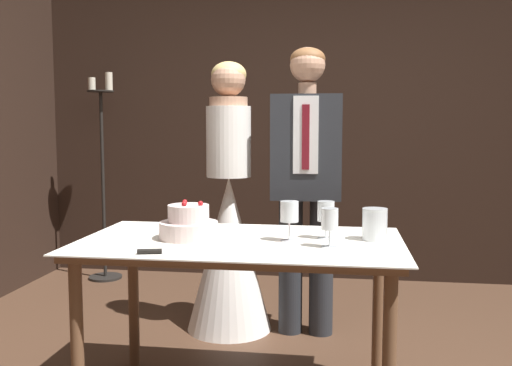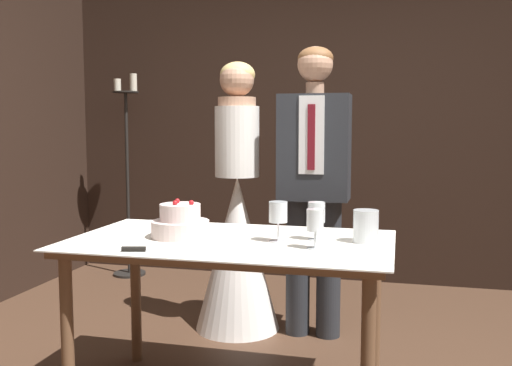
# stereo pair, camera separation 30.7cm
# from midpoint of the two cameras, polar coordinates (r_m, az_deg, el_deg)

# --- Properties ---
(wall_back) EXTENTS (4.84, 0.12, 2.69)m
(wall_back) POSITION_cam_midpoint_polar(r_m,az_deg,el_deg) (4.90, 3.75, 6.14)
(wall_back) COLOR black
(wall_back) RESTS_ON ground_plane
(cake_table) EXTENTS (1.48, 0.85, 0.78)m
(cake_table) POSITION_cam_midpoint_polar(r_m,az_deg,el_deg) (2.65, -4.88, -7.53)
(cake_table) COLOR brown
(cake_table) RESTS_ON ground_plane
(tiered_cake) EXTENTS (0.27, 0.27, 0.18)m
(tiered_cake) POSITION_cam_midpoint_polar(r_m,az_deg,el_deg) (2.69, -10.03, -4.14)
(tiered_cake) COLOR beige
(tiered_cake) RESTS_ON cake_table
(cake_knife) EXTENTS (0.38, 0.11, 0.02)m
(cake_knife) POSITION_cam_midpoint_polar(r_m,az_deg,el_deg) (2.40, -12.68, -6.77)
(cake_knife) COLOR silver
(cake_knife) RESTS_ON cake_table
(wine_glass_near) EXTENTS (0.08, 0.08, 0.18)m
(wine_glass_near) POSITION_cam_midpoint_polar(r_m,az_deg,el_deg) (2.64, 3.71, -2.97)
(wine_glass_near) COLOR silver
(wine_glass_near) RESTS_ON cake_table
(wine_glass_middle) EXTENTS (0.08, 0.08, 0.18)m
(wine_glass_middle) POSITION_cam_midpoint_polar(r_m,az_deg,el_deg) (2.58, -0.04, -3.11)
(wine_glass_middle) COLOR silver
(wine_glass_middle) RESTS_ON cake_table
(wine_glass_far) EXTENTS (0.07, 0.07, 0.17)m
(wine_glass_far) POSITION_cam_midpoint_polar(r_m,az_deg,el_deg) (2.45, 3.84, -3.85)
(wine_glass_far) COLOR silver
(wine_glass_far) RESTS_ON cake_table
(hurricane_candle) EXTENTS (0.11, 0.11, 0.15)m
(hurricane_candle) POSITION_cam_midpoint_polar(r_m,az_deg,el_deg) (2.64, 8.55, -4.21)
(hurricane_candle) COLOR silver
(hurricane_candle) RESTS_ON cake_table
(bride) EXTENTS (0.54, 0.54, 1.70)m
(bride) POSITION_cam_midpoint_polar(r_m,az_deg,el_deg) (3.65, -5.14, -4.94)
(bride) COLOR white
(bride) RESTS_ON ground_plane
(groom) EXTENTS (0.43, 0.25, 1.78)m
(groom) POSITION_cam_midpoint_polar(r_m,az_deg,el_deg) (3.51, 2.60, 0.90)
(groom) COLOR #282B30
(groom) RESTS_ON ground_plane
(candle_stand) EXTENTS (0.28, 0.28, 1.75)m
(candle_stand) POSITION_cam_midpoint_polar(r_m,az_deg,el_deg) (5.03, -16.73, -0.22)
(candle_stand) COLOR black
(candle_stand) RESTS_ON ground_plane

